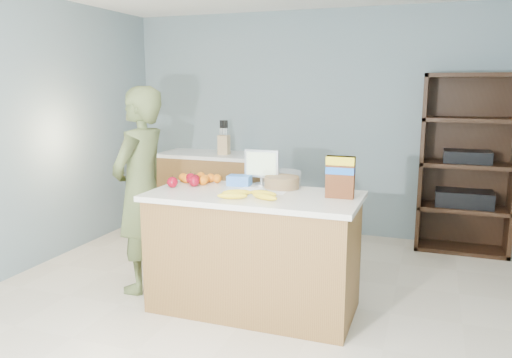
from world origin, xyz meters
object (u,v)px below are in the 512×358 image
(shelving_unit, at_px, (466,167))
(person, at_px, (141,190))
(cereal_box, at_px, (340,174))
(tv, at_px, (262,165))
(counter_peninsula, at_px, (254,256))

(shelving_unit, distance_m, person, 3.23)
(cereal_box, bearing_deg, tv, 159.04)
(counter_peninsula, distance_m, tv, 0.72)
(tv, bearing_deg, counter_peninsula, -81.15)
(person, height_order, tv, person)
(shelving_unit, height_order, cereal_box, shelving_unit)
(shelving_unit, bearing_deg, tv, -132.91)
(person, height_order, cereal_box, person)
(counter_peninsula, xyz_separation_m, person, (-1.00, 0.06, 0.42))
(tv, bearing_deg, cereal_box, -20.96)
(cereal_box, bearing_deg, person, -179.72)
(counter_peninsula, xyz_separation_m, cereal_box, (0.62, 0.07, 0.66))
(counter_peninsula, height_order, person, person)
(person, xyz_separation_m, cereal_box, (1.62, 0.01, 0.23))
(counter_peninsula, relative_size, cereal_box, 5.25)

